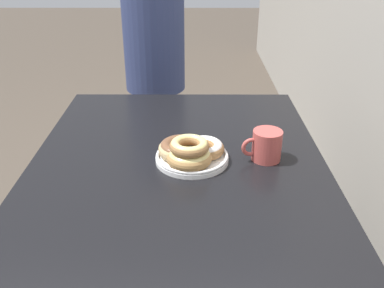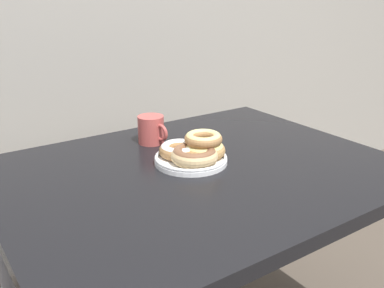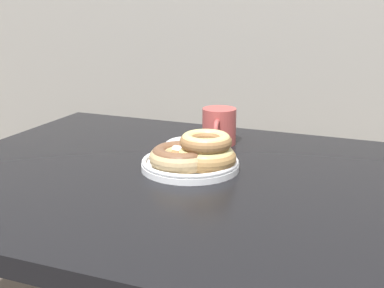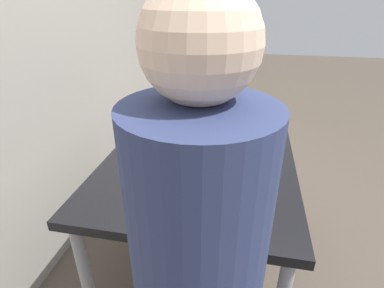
# 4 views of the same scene
# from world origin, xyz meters

# --- Properties ---
(dining_table) EXTENTS (1.16, 0.90, 0.71)m
(dining_table) POSITION_xyz_m (0.00, 0.28, 0.64)
(dining_table) COLOR black
(dining_table) RESTS_ON ground_plane
(donut_plate) EXTENTS (0.24, 0.25, 0.09)m
(donut_plate) POSITION_xyz_m (0.01, 0.32, 0.74)
(donut_plate) COLOR white
(donut_plate) RESTS_ON dining_table
(coffee_mug) EXTENTS (0.09, 0.13, 0.10)m
(coffee_mug) POSITION_xyz_m (-0.01, 0.55, 0.75)
(coffee_mug) COLOR #B74C47
(coffee_mug) RESTS_ON dining_table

